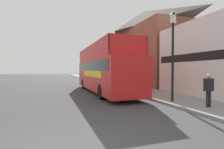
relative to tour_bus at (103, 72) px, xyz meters
name	(u,v)px	position (x,y,z in m)	size (l,w,h in m)	color
ground_plane	(53,84)	(-4.15, 10.03, -1.77)	(144.00, 144.00, 0.00)	#3D3D3F
sidewalk	(114,84)	(3.37, 7.03, -1.70)	(3.13, 108.00, 0.14)	gray
brick_terrace_rear	(143,48)	(7.94, 7.57, 3.32)	(6.00, 16.28, 10.20)	#935642
tour_bus	(103,72)	(0.00, 0.00, 0.00)	(2.58, 11.50, 3.95)	red
parked_car_ahead_of_bus	(92,79)	(0.67, 8.03, -1.03)	(1.97, 4.02, 1.60)	black
pedestrian_second	(209,87)	(3.01, -8.10, -0.67)	(0.42, 0.23, 1.60)	#232328
lamp_post_nearest	(173,40)	(2.36, -6.26, 1.84)	(0.35, 0.35, 5.09)	black
lamp_post_second	(114,59)	(2.21, 3.54, 1.35)	(0.35, 0.35, 4.29)	black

